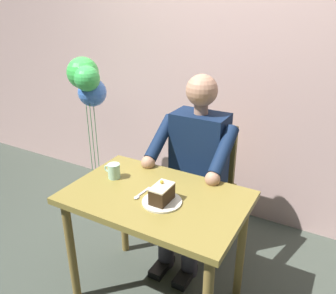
{
  "coord_description": "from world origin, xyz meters",
  "views": [
    {
      "loc": [
        -0.84,
        1.35,
        1.71
      ],
      "look_at": [
        -0.02,
        -0.1,
        0.99
      ],
      "focal_mm": 36.19,
      "sensor_mm": 36.0,
      "label": 1
    }
  ],
  "objects_px": {
    "cake_slice": "(162,193)",
    "balloon_display": "(88,93)",
    "dessert_spoon": "(140,195)",
    "seated_person": "(194,168)",
    "coffee_cup": "(114,171)",
    "chair": "(203,180)",
    "dining_table": "(156,211)"
  },
  "relations": [
    {
      "from": "cake_slice",
      "to": "balloon_display",
      "type": "height_order",
      "value": "balloon_display"
    },
    {
      "from": "balloon_display",
      "to": "cake_slice",
      "type": "bearing_deg",
      "value": 148.57
    },
    {
      "from": "dessert_spoon",
      "to": "balloon_display",
      "type": "distance_m",
      "value": 1.12
    },
    {
      "from": "seated_person",
      "to": "coffee_cup",
      "type": "relative_size",
      "value": 12.04
    },
    {
      "from": "cake_slice",
      "to": "dessert_spoon",
      "type": "xyz_separation_m",
      "value": [
        0.14,
        -0.0,
        -0.05
      ]
    },
    {
      "from": "seated_person",
      "to": "cake_slice",
      "type": "xyz_separation_m",
      "value": [
        -0.07,
        0.55,
        0.12
      ]
    },
    {
      "from": "chair",
      "to": "cake_slice",
      "type": "xyz_separation_m",
      "value": [
        -0.07,
        0.72,
        0.28
      ]
    },
    {
      "from": "dining_table",
      "to": "cake_slice",
      "type": "relative_size",
      "value": 7.08
    },
    {
      "from": "coffee_cup",
      "to": "balloon_display",
      "type": "height_order",
      "value": "balloon_display"
    },
    {
      "from": "balloon_display",
      "to": "dining_table",
      "type": "bearing_deg",
      "value": 148.94
    },
    {
      "from": "dining_table",
      "to": "dessert_spoon",
      "type": "height_order",
      "value": "dessert_spoon"
    },
    {
      "from": "cake_slice",
      "to": "coffee_cup",
      "type": "distance_m",
      "value": 0.4
    },
    {
      "from": "balloon_display",
      "to": "coffee_cup",
      "type": "bearing_deg",
      "value": 140.19
    },
    {
      "from": "cake_slice",
      "to": "dessert_spoon",
      "type": "height_order",
      "value": "cake_slice"
    },
    {
      "from": "chair",
      "to": "coffee_cup",
      "type": "bearing_deg",
      "value": 62.94
    },
    {
      "from": "seated_person",
      "to": "cake_slice",
      "type": "height_order",
      "value": "seated_person"
    },
    {
      "from": "chair",
      "to": "cake_slice",
      "type": "relative_size",
      "value": 6.61
    },
    {
      "from": "dining_table",
      "to": "chair",
      "type": "bearing_deg",
      "value": -90.0
    },
    {
      "from": "dining_table",
      "to": "coffee_cup",
      "type": "height_order",
      "value": "coffee_cup"
    },
    {
      "from": "cake_slice",
      "to": "dining_table",
      "type": "bearing_deg",
      "value": -36.31
    },
    {
      "from": "dining_table",
      "to": "coffee_cup",
      "type": "bearing_deg",
      "value": -7.99
    },
    {
      "from": "chair",
      "to": "coffee_cup",
      "type": "xyz_separation_m",
      "value": [
        0.32,
        0.62,
        0.28
      ]
    },
    {
      "from": "coffee_cup",
      "to": "balloon_display",
      "type": "distance_m",
      "value": 0.87
    },
    {
      "from": "dining_table",
      "to": "coffee_cup",
      "type": "xyz_separation_m",
      "value": [
        0.32,
        -0.04,
        0.15
      ]
    },
    {
      "from": "dining_table",
      "to": "seated_person",
      "type": "bearing_deg",
      "value": -90.0
    },
    {
      "from": "chair",
      "to": "coffee_cup",
      "type": "relative_size",
      "value": 8.51
    },
    {
      "from": "balloon_display",
      "to": "chair",
      "type": "bearing_deg",
      "value": -174.42
    },
    {
      "from": "dining_table",
      "to": "cake_slice",
      "type": "height_order",
      "value": "cake_slice"
    },
    {
      "from": "chair",
      "to": "seated_person",
      "type": "xyz_separation_m",
      "value": [
        0.0,
        0.17,
        0.17
      ]
    },
    {
      "from": "seated_person",
      "to": "dessert_spoon",
      "type": "distance_m",
      "value": 0.55
    },
    {
      "from": "seated_person",
      "to": "dessert_spoon",
      "type": "height_order",
      "value": "seated_person"
    },
    {
      "from": "chair",
      "to": "seated_person",
      "type": "relative_size",
      "value": 0.71
    }
  ]
}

